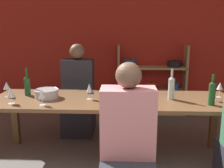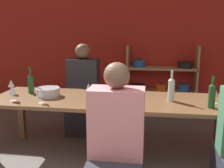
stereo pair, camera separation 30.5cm
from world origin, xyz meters
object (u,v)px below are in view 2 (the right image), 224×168
at_px(shelf_unit, 160,89).
at_px(wine_glass_white_b, 41,93).
at_px(wine_glass_empty_a, 88,88).
at_px(person_far_a, 84,100).
at_px(wine_glass_red_a, 11,84).
at_px(mixing_bowl, 48,92).
at_px(wine_glass_red_b, 12,91).
at_px(cell_phone, 92,92).
at_px(dining_table, 111,105).
at_px(wine_glass_white_a, 224,89).
at_px(wine_glass_white_c, 215,93).
at_px(person_near_a, 116,156).
at_px(wine_bottle_green, 212,95).
at_px(wine_bottle_dark, 171,89).
at_px(wine_bottle_amber, 31,83).

relative_size(shelf_unit, wine_glass_white_b, 7.09).
relative_size(wine_glass_empty_a, person_far_a, 0.14).
bearing_deg(wine_glass_red_a, wine_glass_white_b, -32.27).
distance_m(shelf_unit, mixing_bowl, 2.18).
relative_size(wine_glass_red_b, cell_phone, 1.06).
relative_size(dining_table, mixing_bowl, 9.66).
distance_m(wine_glass_white_a, cell_phone, 1.54).
distance_m(wine_glass_red_b, wine_glass_white_c, 2.20).
relative_size(cell_phone, person_near_a, 0.13).
bearing_deg(wine_glass_white_b, wine_glass_red_a, 147.73).
distance_m(wine_bottle_green, wine_bottle_dark, 0.43).
xyz_separation_m(wine_bottle_dark, wine_glass_white_c, (0.46, -0.04, -0.02)).
relative_size(dining_table, wine_bottle_amber, 8.28).
bearing_deg(wine_bottle_dark, person_near_a, -121.24).
distance_m(dining_table, wine_glass_white_a, 1.27).
bearing_deg(wine_bottle_amber, shelf_unit, 43.77).
relative_size(shelf_unit, mixing_bowl, 4.32).
distance_m(dining_table, wine_bottle_dark, 0.71).
bearing_deg(wine_glass_white_c, mixing_bowl, 178.68).
bearing_deg(cell_phone, shelf_unit, 57.30).
bearing_deg(wine_bottle_green, wine_bottle_amber, 171.56).
distance_m(wine_bottle_green, wine_glass_white_b, 1.77).
height_order(wine_glass_red_b, wine_glass_white_b, wine_glass_white_b).
height_order(wine_glass_white_b, person_far_a, person_far_a).
relative_size(shelf_unit, cell_phone, 7.59).
xyz_separation_m(mixing_bowl, person_near_a, (0.92, -0.82, -0.33)).
height_order(wine_glass_white_a, wine_glass_empty_a, wine_glass_empty_a).
bearing_deg(person_far_a, wine_bottle_dark, 147.38).
height_order(wine_glass_red_a, wine_glass_white_b, wine_glass_red_a).
bearing_deg(wine_bottle_dark, dining_table, -179.39).
bearing_deg(cell_phone, wine_glass_red_b, -146.39).
distance_m(shelf_unit, person_near_a, 2.53).
bearing_deg(shelf_unit, mixing_bowl, -129.50).
relative_size(wine_glass_white_c, person_far_a, 0.13).
height_order(shelf_unit, wine_bottle_green, shelf_unit).
height_order(wine_glass_white_a, wine_glass_white_c, wine_glass_white_a).
bearing_deg(wine_glass_white_a, person_near_a, -139.01).
bearing_deg(mixing_bowl, person_near_a, -41.68).
height_order(wine_bottle_amber, person_near_a, person_near_a).
distance_m(mixing_bowl, wine_glass_empty_a, 0.51).
distance_m(dining_table, wine_bottle_amber, 1.04).
distance_m(wine_glass_white_a, wine_glass_white_b, 2.00).
height_order(wine_bottle_green, wine_bottle_amber, wine_bottle_amber).
bearing_deg(wine_bottle_dark, shelf_unit, 91.69).
xyz_separation_m(dining_table, person_far_a, (-0.52, 0.77, -0.18)).
distance_m(wine_bottle_amber, wine_glass_white_c, 2.14).
height_order(dining_table, wine_glass_white_b, wine_glass_white_b).
height_order(dining_table, wine_bottle_dark, wine_bottle_dark).
xyz_separation_m(dining_table, wine_glass_white_b, (-0.71, -0.28, 0.19)).
height_order(wine_glass_white_c, person_near_a, person_near_a).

